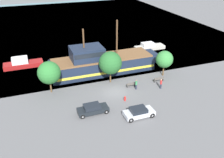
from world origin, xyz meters
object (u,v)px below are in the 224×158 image
at_px(parked_car_curb_front, 93,109).
at_px(pedestrian_walking_near, 136,84).
at_px(moored_boat_dockside, 22,63).
at_px(bench_promenade_west, 131,85).
at_px(bench_promenade_east, 159,79).
at_px(pirate_ship, 101,62).
at_px(parked_car_curb_mid, 139,112).
at_px(fire_hydrant, 125,98).
at_px(pedestrian_walking_far, 161,84).
at_px(moored_boat_outer, 149,47).

distance_m(parked_car_curb_front, pedestrian_walking_near, 9.30).
height_order(moored_boat_dockside, bench_promenade_west, moored_boat_dockside).
relative_size(bench_promenade_east, bench_promenade_west, 1.12).
bearing_deg(bench_promenade_east, pedestrian_walking_near, -167.17).
bearing_deg(parked_car_curb_front, bench_promenade_east, 21.22).
distance_m(pirate_ship, parked_car_curb_mid, 15.21).
bearing_deg(fire_hydrant, parked_car_curb_mid, -87.92).
relative_size(bench_promenade_east, pedestrian_walking_far, 1.06).
xyz_separation_m(moored_boat_dockside, parked_car_curb_mid, (13.73, -22.46, -0.02)).
xyz_separation_m(pirate_ship, moored_boat_outer, (13.97, 7.60, -1.25)).
relative_size(moored_boat_outer, pedestrian_walking_near, 4.04).
bearing_deg(pedestrian_walking_far, pirate_ship, 126.97).
bearing_deg(parked_car_curb_front, bench_promenade_west, 31.98).
distance_m(parked_car_curb_mid, fire_hydrant, 4.32).
height_order(moored_boat_outer, fire_hydrant, moored_boat_outer).
height_order(parked_car_curb_front, parked_car_curb_mid, parked_car_curb_mid).
height_order(fire_hydrant, bench_promenade_east, bench_promenade_east).
bearing_deg(pedestrian_walking_far, parked_car_curb_front, -166.75).
height_order(moored_boat_outer, pedestrian_walking_near, pedestrian_walking_near).
height_order(bench_promenade_west, pedestrian_walking_near, pedestrian_walking_near).
height_order(fire_hydrant, pedestrian_walking_far, pedestrian_walking_far).
bearing_deg(pirate_ship, pedestrian_walking_near, -68.53).
bearing_deg(pirate_ship, moored_boat_outer, 28.56).
relative_size(moored_boat_dockside, parked_car_curb_front, 1.72).
height_order(parked_car_curb_front, pedestrian_walking_far, pedestrian_walking_far).
distance_m(moored_boat_dockside, pedestrian_walking_far, 26.38).
distance_m(moored_boat_dockside, parked_car_curb_front, 21.22).
height_order(moored_boat_outer, pedestrian_walking_far, pedestrian_walking_far).
bearing_deg(pedestrian_walking_near, pedestrian_walking_far, -16.64).
bearing_deg(parked_car_curb_mid, pirate_ship, 91.42).
relative_size(parked_car_curb_front, fire_hydrant, 5.49).
xyz_separation_m(moored_boat_dockside, moored_boat_outer, (27.32, 0.31, -0.13)).
bearing_deg(parked_car_curb_front, moored_boat_outer, 46.11).
distance_m(moored_boat_outer, fire_hydrant, 23.02).
height_order(bench_promenade_west, pedestrian_walking_far, pedestrian_walking_far).
xyz_separation_m(parked_car_curb_front, fire_hydrant, (5.36, 1.41, -0.26)).
bearing_deg(pirate_ship, parked_car_curb_front, -112.76).
height_order(pirate_ship, bench_promenade_west, pirate_ship).
bearing_deg(bench_promenade_east, pedestrian_walking_far, -112.42).
relative_size(bench_promenade_east, pedestrian_walking_near, 1.05).
height_order(pirate_ship, fire_hydrant, pirate_ship).
height_order(fire_hydrant, bench_promenade_west, bench_promenade_west).
xyz_separation_m(bench_promenade_west, pedestrian_walking_far, (4.22, -2.11, 0.41)).
bearing_deg(pirate_ship, bench_promenade_west, -68.63).
distance_m(pedestrian_walking_near, pedestrian_walking_far, 3.99).
bearing_deg(pedestrian_walking_near, moored_boat_dockside, 136.88).
bearing_deg(fire_hydrant, parked_car_curb_front, -165.32).
relative_size(pirate_ship, moored_boat_outer, 2.93).
xyz_separation_m(bench_promenade_east, bench_promenade_west, (-5.14, -0.11, -0.01)).
relative_size(moored_boat_outer, fire_hydrant, 8.90).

